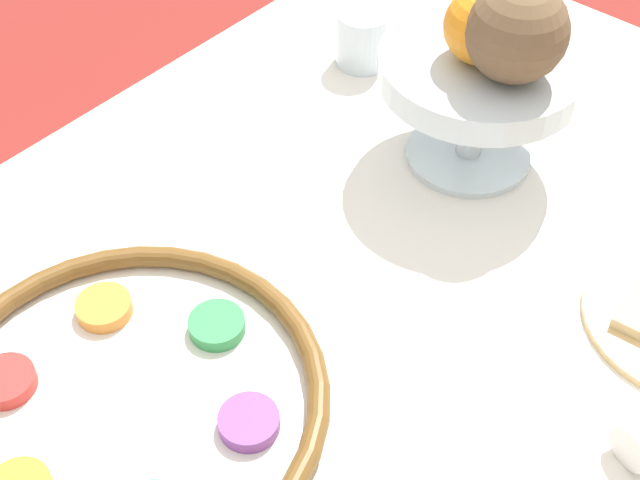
% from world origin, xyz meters
% --- Properties ---
extents(seder_plate, '(0.35, 0.35, 0.03)m').
position_xyz_m(seder_plate, '(-0.25, 0.09, 0.74)').
color(seder_plate, white).
rests_on(seder_plate, dining_table).
extents(fruit_stand, '(0.21, 0.21, 0.13)m').
position_xyz_m(fruit_stand, '(0.21, 0.06, 0.83)').
color(fruit_stand, silver).
rests_on(fruit_stand, dining_table).
extents(orange_fruit, '(0.08, 0.08, 0.08)m').
position_xyz_m(orange_fruit, '(0.21, 0.06, 0.89)').
color(orange_fruit, orange).
rests_on(orange_fruit, fruit_stand).
extents(coconut, '(0.10, 0.10, 0.10)m').
position_xyz_m(coconut, '(0.20, 0.03, 0.90)').
color(coconut, brown).
rests_on(coconut, fruit_stand).
extents(cup_near, '(0.07, 0.07, 0.07)m').
position_xyz_m(cup_near, '(0.28, 0.26, 0.76)').
color(cup_near, silver).
rests_on(cup_near, dining_table).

